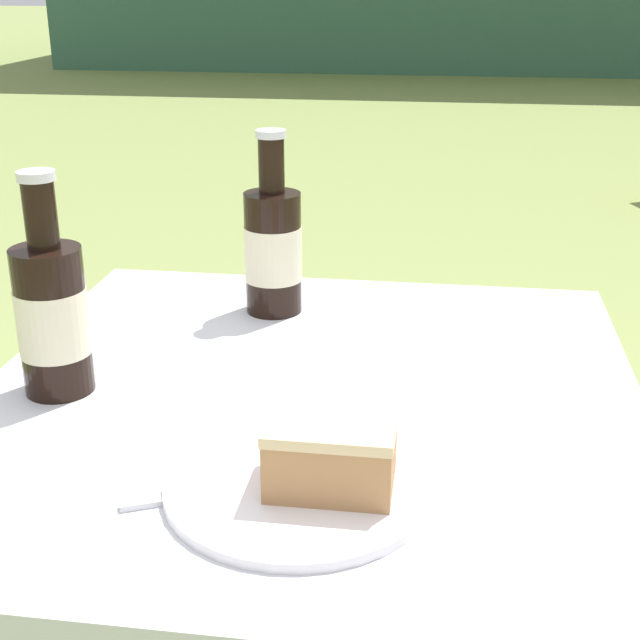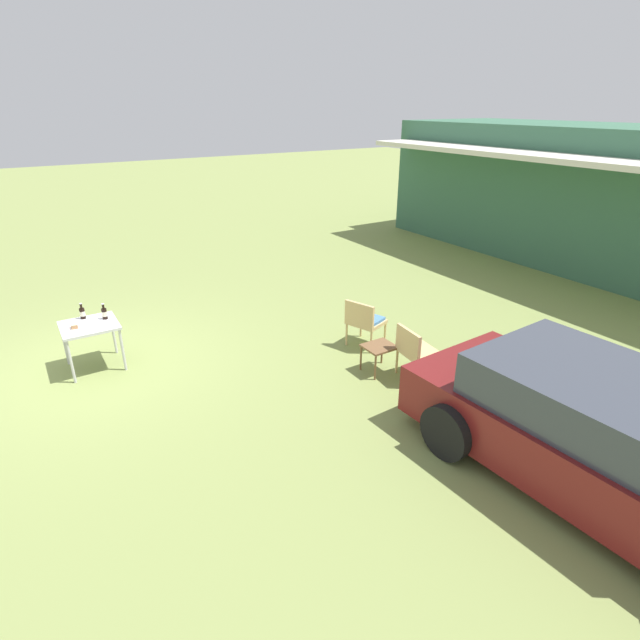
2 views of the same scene
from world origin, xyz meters
name	(u,v)px [view 2 (image 2 of 2)]	position (x,y,z in m)	size (l,w,h in m)	color
ground_plane	(97,367)	(0.00, 0.00, 0.00)	(60.00, 60.00, 0.00)	olive
cabin_building	(608,197)	(0.86, 11.93, 1.66)	(11.41, 4.97, 3.29)	#38664C
parked_car	(609,439)	(5.67, 4.05, 0.63)	(4.49, 2.23, 1.29)	maroon
wicker_chair_cushioned	(364,319)	(1.61, 3.97, 0.48)	(0.68, 0.64, 0.82)	tan
wicker_chair_plain	(415,349)	(2.88, 3.95, 0.48)	(0.60, 0.54, 0.82)	tan
garden_side_table	(379,349)	(2.43, 3.64, 0.37)	(0.41, 0.46, 0.43)	brown
patio_table	(90,329)	(0.00, 0.00, 0.65)	(0.75, 0.80, 0.73)	silver
cake_on_plate	(74,327)	(0.04, -0.20, 0.75)	(0.25, 0.25, 0.08)	white
cola_bottle_near	(104,313)	(-0.09, 0.25, 0.82)	(0.08, 0.08, 0.25)	black
cola_bottle_far	(82,313)	(-0.28, -0.03, 0.82)	(0.08, 0.08, 0.25)	black
fork	(72,326)	(-0.05, -0.22, 0.73)	(0.16, 0.08, 0.01)	silver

